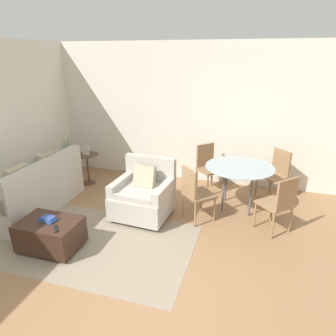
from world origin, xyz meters
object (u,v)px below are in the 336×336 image
object	(u,v)px
tv_remote_primary	(39,220)
dining_chair_near_right	(280,201)
ottoman	(50,234)
side_table	(87,163)
picture_frame	(86,150)
dining_chair_far_left	(208,164)
potted_plant	(68,169)
tv_remote_secondary	(56,229)
couch	(32,193)
book_stack	(48,219)
dining_chair_far_right	(276,171)
dining_table	(239,171)
dining_chair_near_left	(194,191)
armchair	(143,195)

from	to	relation	value
tv_remote_primary	dining_chair_near_right	bearing A→B (deg)	22.87
ottoman	side_table	size ratio (longest dim) A/B	1.29
ottoman	picture_frame	bearing A→B (deg)	107.71
dining_chair_far_left	potted_plant	bearing A→B (deg)	-173.67
potted_plant	dining_chair_near_right	bearing A→B (deg)	-12.54
tv_remote_secondary	side_table	distance (m)	2.42
couch	potted_plant	world-z (taller)	potted_plant
couch	picture_frame	xyz separation A→B (m)	(0.32, 1.25, 0.40)
ottoman	tv_remote_secondary	size ratio (longest dim) A/B	5.10
ottoman	picture_frame	world-z (taller)	picture_frame
couch	side_table	distance (m)	1.30
potted_plant	book_stack	bearing A→B (deg)	-61.37
couch	tv_remote_secondary	xyz separation A→B (m)	(1.21, -1.00, 0.11)
dining_chair_far_left	dining_chair_far_right	xyz separation A→B (m)	(1.25, 0.00, 0.00)
picture_frame	couch	bearing A→B (deg)	-104.20
potted_plant	dining_table	world-z (taller)	potted_plant
couch	dining_chair_near_left	world-z (taller)	couch
couch	tv_remote_secondary	bearing A→B (deg)	-39.55
couch	side_table	world-z (taller)	couch
potted_plant	dining_chair_near_left	xyz separation A→B (m)	(2.92, -0.93, 0.30)
book_stack	dining_chair_near_right	bearing A→B (deg)	23.18
book_stack	dining_chair_far_right	bearing A→B (deg)	40.35
picture_frame	book_stack	bearing A→B (deg)	-72.52
ottoman	picture_frame	xyz separation A→B (m)	(-0.68, 2.12, 0.48)
ottoman	dining_chair_near_right	distance (m)	3.23
tv_remote_secondary	dining_chair_far_left	xyz separation A→B (m)	(1.49, 2.66, 0.10)
dining_table	dining_chair_far_left	bearing A→B (deg)	135.00
couch	book_stack	distance (m)	1.31
ottoman	couch	bearing A→B (deg)	138.86
couch	picture_frame	distance (m)	1.35
armchair	side_table	world-z (taller)	armchair
dining_chair_far_left	ottoman	bearing A→B (deg)	-123.92
side_table	dining_chair_far_right	xyz separation A→B (m)	(3.63, 0.41, 0.08)
tv_remote_primary	book_stack	bearing A→B (deg)	14.90
armchair	dining_chair_near_right	size ratio (longest dim) A/B	1.04
tv_remote_primary	ottoman	bearing A→B (deg)	8.36
ottoman	book_stack	world-z (taller)	book_stack
book_stack	side_table	xyz separation A→B (m)	(-0.66, 2.11, -0.01)
picture_frame	potted_plant	bearing A→B (deg)	170.74
dining_chair_near_right	picture_frame	bearing A→B (deg)	166.99
dining_chair_far_left	tv_remote_secondary	bearing A→B (deg)	-119.21
tv_remote_secondary	dining_chair_near_right	distance (m)	3.08
dining_chair_near_left	tv_remote_primary	bearing A→B (deg)	-144.71
dining_chair_near_right	dining_table	bearing A→B (deg)	135.00
potted_plant	dining_chair_near_right	xyz separation A→B (m)	(4.17, -0.93, 0.30)
potted_plant	dining_table	bearing A→B (deg)	-4.87
dining_chair_near_right	dining_chair_far_left	world-z (taller)	same
book_stack	tv_remote_secondary	bearing A→B (deg)	-32.01
couch	tv_remote_secondary	world-z (taller)	couch
couch	tv_remote_primary	size ratio (longest dim) A/B	12.88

